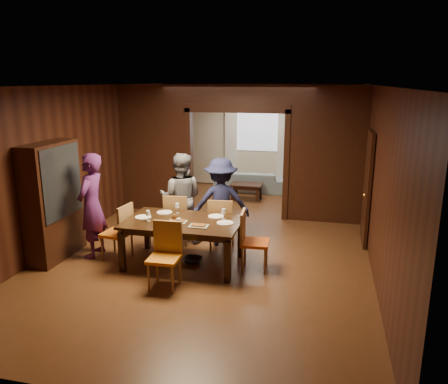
% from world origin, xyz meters
% --- Properties ---
extents(floor, '(9.00, 9.00, 0.00)m').
position_xyz_m(floor, '(0.00, 0.00, 0.00)').
color(floor, '#513217').
rests_on(floor, ground).
extents(ceiling, '(5.50, 9.00, 0.02)m').
position_xyz_m(ceiling, '(0.00, 0.00, 2.90)').
color(ceiling, silver).
rests_on(ceiling, room_walls).
extents(room_walls, '(5.52, 9.01, 2.90)m').
position_xyz_m(room_walls, '(0.00, 1.89, 1.51)').
color(room_walls, black).
rests_on(room_walls, floor).
extents(person_purple, '(0.46, 0.68, 1.81)m').
position_xyz_m(person_purple, '(-1.93, -1.30, 0.91)').
color(person_purple, '#4D1D56').
rests_on(person_purple, floor).
extents(person_grey, '(0.89, 0.74, 1.70)m').
position_xyz_m(person_grey, '(-0.68, -0.25, 0.85)').
color(person_grey, slate).
rests_on(person_grey, floor).
extents(person_navy, '(1.18, 0.88, 1.63)m').
position_xyz_m(person_navy, '(0.09, -0.25, 0.82)').
color(person_navy, '#181A3D').
rests_on(person_navy, floor).
extents(sofa, '(1.94, 0.80, 0.56)m').
position_xyz_m(sofa, '(-0.10, 3.85, 0.28)').
color(sofa, '#7D95A4').
rests_on(sofa, floor).
extents(serving_bowl, '(0.33, 0.33, 0.08)m').
position_xyz_m(serving_bowl, '(-0.17, -1.21, 0.80)').
color(serving_bowl, black).
rests_on(serving_bowl, dining_table).
extents(dining_table, '(1.89, 1.18, 0.76)m').
position_xyz_m(dining_table, '(-0.29, -1.29, 0.38)').
color(dining_table, black).
rests_on(dining_table, floor).
extents(coffee_table, '(0.80, 0.50, 0.40)m').
position_xyz_m(coffee_table, '(-0.03, 3.02, 0.20)').
color(coffee_table, black).
rests_on(coffee_table, floor).
extents(chair_left, '(0.49, 0.49, 0.97)m').
position_xyz_m(chair_left, '(-1.48, -1.33, 0.48)').
color(chair_left, orange).
rests_on(chair_left, floor).
extents(chair_right, '(0.47, 0.47, 0.97)m').
position_xyz_m(chair_right, '(0.89, -1.21, 0.48)').
color(chair_right, '#C54B12').
rests_on(chair_right, floor).
extents(chair_far_l, '(0.49, 0.49, 0.97)m').
position_xyz_m(chair_far_l, '(-0.70, -0.39, 0.48)').
color(chair_far_l, orange).
rests_on(chair_far_l, floor).
extents(chair_far_r, '(0.48, 0.48, 0.97)m').
position_xyz_m(chair_far_r, '(0.17, -0.49, 0.48)').
color(chair_far_r, orange).
rests_on(chair_far_r, floor).
extents(chair_near, '(0.45, 0.45, 0.97)m').
position_xyz_m(chair_near, '(-0.30, -2.16, 0.48)').
color(chair_near, orange).
rests_on(chair_near, floor).
extents(hutch, '(0.40, 1.20, 2.00)m').
position_xyz_m(hutch, '(-2.53, -1.50, 1.00)').
color(hutch, black).
rests_on(hutch, floor).
extents(door_right, '(0.06, 0.90, 2.10)m').
position_xyz_m(door_right, '(2.70, 0.50, 1.05)').
color(door_right, black).
rests_on(door_right, floor).
extents(window_far, '(1.20, 0.03, 1.30)m').
position_xyz_m(window_far, '(0.00, 4.44, 1.70)').
color(window_far, silver).
rests_on(window_far, back_wall).
extents(curtain_left, '(0.35, 0.06, 2.40)m').
position_xyz_m(curtain_left, '(-0.75, 4.40, 1.25)').
color(curtain_left, white).
rests_on(curtain_left, back_wall).
extents(curtain_right, '(0.35, 0.06, 2.40)m').
position_xyz_m(curtain_right, '(0.75, 4.40, 1.25)').
color(curtain_right, white).
rests_on(curtain_right, back_wall).
extents(plate_left, '(0.27, 0.27, 0.01)m').
position_xyz_m(plate_left, '(-1.00, -1.28, 0.77)').
color(plate_left, white).
rests_on(plate_left, dining_table).
extents(plate_far_l, '(0.27, 0.27, 0.01)m').
position_xyz_m(plate_far_l, '(-0.75, -0.94, 0.77)').
color(plate_far_l, silver).
rests_on(plate_far_l, dining_table).
extents(plate_far_r, '(0.27, 0.27, 0.01)m').
position_xyz_m(plate_far_r, '(0.18, -0.95, 0.77)').
color(plate_far_r, white).
rests_on(plate_far_r, dining_table).
extents(plate_right, '(0.27, 0.27, 0.01)m').
position_xyz_m(plate_right, '(0.41, -1.26, 0.77)').
color(plate_right, silver).
rests_on(plate_right, dining_table).
extents(plate_near, '(0.27, 0.27, 0.01)m').
position_xyz_m(plate_near, '(-0.33, -1.66, 0.77)').
color(plate_near, silver).
rests_on(plate_near, dining_table).
extents(platter_a, '(0.30, 0.20, 0.04)m').
position_xyz_m(platter_a, '(-0.35, -1.39, 0.78)').
color(platter_a, gray).
rests_on(platter_a, dining_table).
extents(platter_b, '(0.30, 0.20, 0.04)m').
position_xyz_m(platter_b, '(0.04, -1.52, 0.78)').
color(platter_b, gray).
rests_on(platter_b, dining_table).
extents(wineglass_left, '(0.08, 0.08, 0.18)m').
position_xyz_m(wineglass_left, '(-0.84, -1.44, 0.85)').
color(wineglass_left, white).
rests_on(wineglass_left, dining_table).
extents(wineglass_far, '(0.08, 0.08, 0.18)m').
position_xyz_m(wineglass_far, '(-0.52, -0.92, 0.85)').
color(wineglass_far, white).
rests_on(wineglass_far, dining_table).
extents(wineglass_right, '(0.08, 0.08, 0.18)m').
position_xyz_m(wineglass_right, '(0.34, -1.07, 0.85)').
color(wineglass_right, silver).
rests_on(wineglass_right, dining_table).
extents(tumbler, '(0.07, 0.07, 0.14)m').
position_xyz_m(tumbler, '(-0.25, -1.61, 0.83)').
color(tumbler, white).
rests_on(tumbler, dining_table).
extents(condiment_jar, '(0.08, 0.08, 0.11)m').
position_xyz_m(condiment_jar, '(-0.42, -1.33, 0.82)').
color(condiment_jar, '#512E12').
rests_on(condiment_jar, dining_table).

